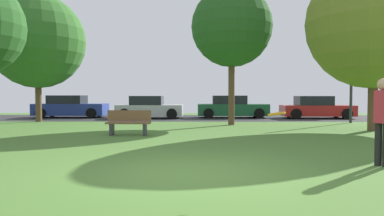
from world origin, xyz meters
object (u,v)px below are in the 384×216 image
frisbee_disc (277,114)px  park_bench (129,122)px  oak_tree_center (38,42)px  parked_car_blue (70,107)px  parked_car_green (232,108)px  parked_car_red (316,108)px  maple_tree_far (374,22)px  maple_tree_near (232,27)px  parked_car_silver (149,108)px  person_catcher (383,117)px  street_lamp_post (351,80)px

frisbee_disc → park_bench: bearing=117.1°
oak_tree_center → parked_car_blue: bearing=84.2°
frisbee_disc → parked_car_green: parked_car_green is taller
parked_car_green → park_bench: bearing=-115.0°
parked_car_red → park_bench: size_ratio=2.74×
maple_tree_far → frisbee_disc: bearing=-123.0°
maple_tree_near → parked_car_silver: size_ratio=1.63×
person_catcher → park_bench: 8.36m
maple_tree_near → parked_car_red: 8.80m
parked_car_silver → street_lamp_post: 11.81m
maple_tree_near → person_catcher: 10.86m
oak_tree_center → parked_car_silver: 7.47m
parked_car_silver → park_bench: parked_car_silver is taller
oak_tree_center → park_bench: 9.75m
parked_car_red → person_catcher: bearing=-103.6°
parked_car_silver → parked_car_red: size_ratio=0.94×
parked_car_silver → street_lamp_post: street_lamp_post is taller
parked_car_silver → parked_car_red: (10.55, 0.10, -0.01)m
person_catcher → parked_car_silver: (-6.88, 15.01, -0.36)m
parked_car_blue → parked_car_green: bearing=-0.2°
frisbee_disc → parked_car_silver: bearing=104.4°
oak_tree_center → parked_car_blue: size_ratio=1.51×
person_catcher → street_lamp_post: bearing=-146.1°
maple_tree_far → park_bench: (-9.63, -1.76, -3.93)m
maple_tree_far → person_catcher: (-3.34, -7.24, -3.39)m
maple_tree_far → oak_tree_center: size_ratio=1.02×
parked_car_blue → street_lamp_post: bearing=-14.3°
parked_car_blue → park_bench: bearing=-59.8°
maple_tree_near → parked_car_green: (0.55, 5.58, -4.11)m
maple_tree_near → parked_car_blue: bearing=150.7°
oak_tree_center → parked_car_green: bearing=18.6°
oak_tree_center → maple_tree_near: bearing=-10.4°
person_catcher → parked_car_green: (-1.61, 15.54, -0.35)m
person_catcher → parked_car_red: (3.67, 15.11, -0.37)m
maple_tree_near → parked_car_silver: 8.05m
person_catcher → park_bench: (-6.29, 5.48, -0.54)m
parked_car_green → parked_car_red: parked_car_green is taller
maple_tree_near → park_bench: maple_tree_near is taller
parked_car_silver → street_lamp_post: (11.13, -3.63, 1.61)m
maple_tree_near → person_catcher: maple_tree_near is taller
parked_car_blue → person_catcher: bearing=-52.0°
parked_car_red → street_lamp_post: street_lamp_post is taller
frisbee_disc → maple_tree_far: bearing=57.0°
oak_tree_center → parked_car_red: size_ratio=1.58×
parked_car_blue → street_lamp_post: street_lamp_post is taller
oak_tree_center → parked_car_green: size_ratio=1.54×
oak_tree_center → parked_car_blue: oak_tree_center is taller
park_bench → parked_car_blue: bearing=-59.8°
maple_tree_near → frisbee_disc: size_ratio=17.74×
parked_car_silver → parked_car_green: (5.28, 0.53, 0.01)m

